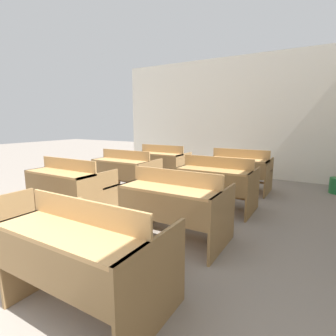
% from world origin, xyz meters
% --- Properties ---
extents(wall_back, '(5.92, 0.06, 2.98)m').
position_xyz_m(wall_back, '(0.00, 7.14, 1.49)').
color(wall_back, white).
rests_on(wall_back, ground_plane).
extents(bench_front_right, '(1.13, 0.79, 0.85)m').
position_xyz_m(bench_front_right, '(0.86, 1.66, 0.45)').
color(bench_front_right, olive).
rests_on(bench_front_right, ground_plane).
extents(bench_second_left, '(1.13, 0.79, 0.85)m').
position_xyz_m(bench_second_left, '(-0.96, 2.98, 0.45)').
color(bench_second_left, olive).
rests_on(bench_second_left, ground_plane).
extents(bench_second_right, '(1.13, 0.79, 0.85)m').
position_xyz_m(bench_second_right, '(0.86, 2.97, 0.45)').
color(bench_second_right, olive).
rests_on(bench_second_right, ground_plane).
extents(bench_third_left, '(1.13, 0.79, 0.85)m').
position_xyz_m(bench_third_left, '(-0.98, 4.31, 0.45)').
color(bench_third_left, olive).
rests_on(bench_third_left, ground_plane).
extents(bench_third_right, '(1.13, 0.79, 0.85)m').
position_xyz_m(bench_third_right, '(0.87, 4.29, 0.45)').
color(bench_third_right, olive).
rests_on(bench_third_right, ground_plane).
extents(bench_back_left, '(1.13, 0.79, 0.85)m').
position_xyz_m(bench_back_left, '(-0.96, 5.61, 0.45)').
color(bench_back_left, olive).
rests_on(bench_back_left, ground_plane).
extents(bench_back_right, '(1.13, 0.79, 0.85)m').
position_xyz_m(bench_back_right, '(0.87, 5.61, 0.45)').
color(bench_back_right, olive).
rests_on(bench_back_right, ground_plane).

